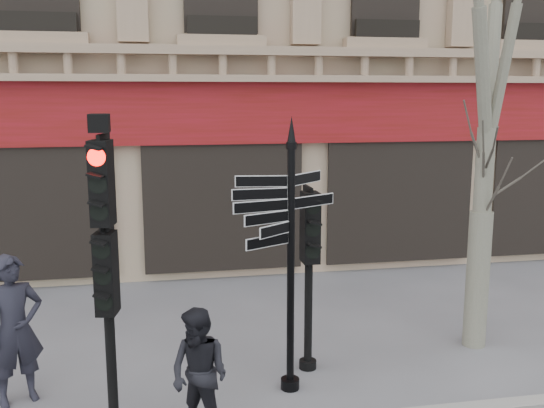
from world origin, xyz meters
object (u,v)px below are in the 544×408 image
(traffic_signal_secondary, at_px, (309,247))
(pedestrian_a, at_px, (15,330))
(pedestrian_b, at_px, (199,375))
(traffic_signal_main, at_px, (105,239))
(fingerpost, at_px, (291,210))

(traffic_signal_secondary, xyz_separation_m, pedestrian_a, (-3.96, -0.25, -0.85))
(pedestrian_a, xyz_separation_m, pedestrian_b, (2.28, -1.28, -0.21))
(traffic_signal_main, height_order, pedestrian_a, traffic_signal_main)
(fingerpost, height_order, pedestrian_b, fingerpost)
(fingerpost, distance_m, pedestrian_b, 2.35)
(pedestrian_b, bearing_deg, pedestrian_a, -168.39)
(fingerpost, bearing_deg, traffic_signal_main, -179.72)
(traffic_signal_main, distance_m, traffic_signal_secondary, 3.03)
(fingerpost, relative_size, traffic_signal_secondary, 1.41)
(traffic_signal_secondary, height_order, pedestrian_b, traffic_signal_secondary)
(pedestrian_b, bearing_deg, traffic_signal_secondary, 83.37)
(traffic_signal_secondary, relative_size, pedestrian_a, 1.33)
(pedestrian_a, bearing_deg, pedestrian_b, -56.04)
(pedestrian_b, bearing_deg, fingerpost, 77.84)
(fingerpost, height_order, traffic_signal_secondary, fingerpost)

